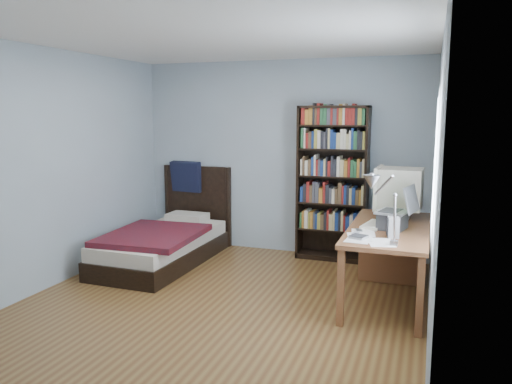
% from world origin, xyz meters
% --- Properties ---
extents(room, '(4.20, 4.24, 2.50)m').
position_xyz_m(room, '(0.03, -0.00, 1.25)').
color(room, brown).
rests_on(room, ground).
extents(desk, '(0.75, 1.71, 0.73)m').
position_xyz_m(desk, '(1.50, 1.24, 0.42)').
color(desk, brown).
rests_on(desk, floor).
extents(crt_monitor, '(0.49, 0.45, 0.54)m').
position_xyz_m(crt_monitor, '(1.54, 1.25, 1.03)').
color(crt_monitor, '#BEB59D').
rests_on(crt_monitor, desk).
extents(laptop, '(0.41, 0.40, 0.42)m').
position_xyz_m(laptop, '(1.55, 0.69, 0.85)').
color(laptop, '#2D2D30').
rests_on(laptop, desk).
extents(desk_lamp, '(0.25, 0.55, 0.65)m').
position_xyz_m(desk_lamp, '(1.47, -0.32, 1.26)').
color(desk_lamp, '#99999E').
rests_on(desk_lamp, desk).
extents(keyboard, '(0.23, 0.43, 0.04)m').
position_xyz_m(keyboard, '(1.36, 0.72, 0.74)').
color(keyboard, beige).
rests_on(keyboard, desk).
extents(speaker, '(0.11, 0.11, 0.19)m').
position_xyz_m(speaker, '(1.57, 0.34, 0.82)').
color(speaker, gray).
rests_on(speaker, desk).
extents(soda_can, '(0.07, 0.07, 0.13)m').
position_xyz_m(soda_can, '(1.39, 0.94, 0.79)').
color(soda_can, '#073607').
rests_on(soda_can, desk).
extents(mouse, '(0.06, 0.10, 0.03)m').
position_xyz_m(mouse, '(1.50, 1.06, 0.75)').
color(mouse, silver).
rests_on(mouse, desk).
extents(phone_silver, '(0.08, 0.12, 0.02)m').
position_xyz_m(phone_silver, '(1.25, 0.46, 0.74)').
color(phone_silver, '#B5B5BA').
rests_on(phone_silver, desk).
extents(phone_grey, '(0.06, 0.10, 0.02)m').
position_xyz_m(phone_grey, '(1.24, 0.33, 0.74)').
color(phone_grey, gray).
rests_on(phone_grey, desk).
extents(external_drive, '(0.17, 0.17, 0.03)m').
position_xyz_m(external_drive, '(1.29, 0.19, 0.74)').
color(external_drive, gray).
rests_on(external_drive, desk).
extents(bookshelf, '(0.86, 0.30, 1.92)m').
position_xyz_m(bookshelf, '(0.72, 1.94, 0.96)').
color(bookshelf, black).
rests_on(bookshelf, floor).
extents(bed, '(1.07, 2.03, 1.16)m').
position_xyz_m(bed, '(-1.21, 1.14, 0.26)').
color(bed, black).
rests_on(bed, floor).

